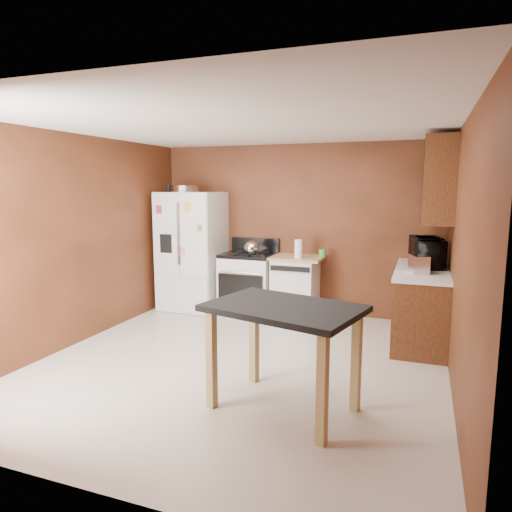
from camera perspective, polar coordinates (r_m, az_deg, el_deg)
The scene contains 18 objects.
floor at distance 5.04m, azimuth -2.02°, elevation -13.27°, with size 4.50×4.50×0.00m, color beige.
ceiling at distance 4.71m, azimuth -2.19°, elevation 16.18°, with size 4.50×4.50×0.00m, color white.
wall_back at distance 6.84m, azimuth 5.06°, elevation 3.34°, with size 4.20×4.20×0.00m, color brown.
wall_front at distance 2.80m, azimuth -19.85°, elevation -4.95°, with size 4.20×4.20×0.00m, color brown.
wall_left at distance 5.84m, azimuth -21.56°, elevation 1.85°, with size 4.50×4.50×0.00m, color brown.
wall_right at distance 4.39m, azimuth 24.21°, elevation -0.41°, with size 4.50×4.50×0.00m, color brown.
roasting_pan at distance 7.02m, azimuth -8.81°, elevation 8.31°, with size 0.39×0.39×0.10m, color silver.
pen_cup at distance 7.16m, azimuth -10.90°, elevation 8.31°, with size 0.07×0.07×0.11m, color black.
kettle at distance 6.57m, azimuth -0.58°, elevation 1.00°, with size 0.21×0.21×0.21m, color silver.
paper_towel at distance 6.41m, azimuth 5.32°, elevation 0.90°, with size 0.11×0.11×0.26m, color white.
green_canister at distance 6.55m, azimuth 8.29°, elevation 0.35°, with size 0.10×0.10×0.11m, color green.
toaster at distance 5.56m, azimuth 19.69°, elevation -0.95°, with size 0.17×0.28×0.21m, color silver.
microwave at distance 6.01m, azimuth 20.56°, elevation 0.30°, with size 0.60×0.40×0.33m, color black.
refrigerator at distance 7.09m, azimuth -7.99°, elevation 0.64°, with size 0.90×0.80×1.80m.
gas_range at distance 6.85m, azimuth -0.93°, elevation -3.29°, with size 0.76×0.68×1.10m.
dishwasher at distance 6.66m, azimuth 4.95°, elevation -3.76°, with size 0.78×0.63×0.89m.
right_cabinets at distance 5.89m, azimuth 20.51°, elevation -1.41°, with size 0.63×1.58×2.45m.
island at distance 3.84m, azimuth 3.49°, elevation -8.19°, with size 1.39×1.10×0.91m.
Camera 1 is at (1.77, -4.33, 1.89)m, focal length 32.00 mm.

